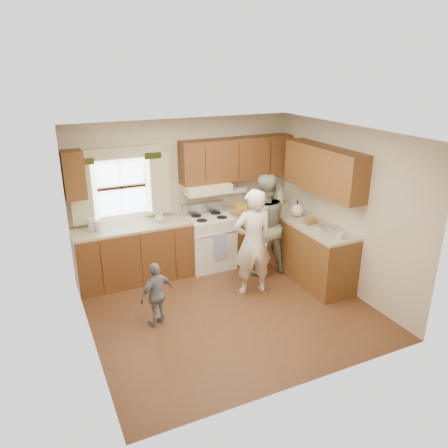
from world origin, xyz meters
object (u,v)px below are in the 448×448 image
woman_right (263,225)px  child (157,294)px  stove (209,241)px  woman_left (253,243)px

woman_right → child: woman_right is taller
stove → woman_right: (0.70, -0.61, 0.38)m
woman_left → woman_right: size_ratio=0.97×
woman_left → child: woman_left is taller
child → woman_left: bearing=165.1°
stove → child: (-1.34, -1.37, -0.02)m
woman_left → woman_right: 0.71m
woman_left → child: size_ratio=1.83×
stove → woman_left: bearing=-78.9°
stove → woman_right: 1.00m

